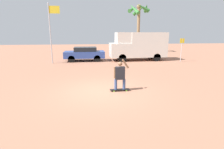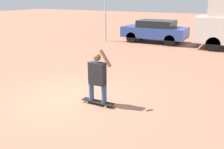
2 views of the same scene
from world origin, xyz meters
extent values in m
plane|color=#A36B51|center=(0.00, 0.00, 0.00)|extent=(80.00, 80.00, 0.00)
cube|color=black|center=(0.85, -0.08, 0.08)|extent=(0.97, 0.22, 0.02)
cylinder|color=#66C633|center=(0.54, -0.16, 0.04)|extent=(0.07, 0.03, 0.07)
cylinder|color=#66C633|center=(0.54, 0.01, 0.04)|extent=(0.07, 0.03, 0.07)
cylinder|color=#66C633|center=(1.15, -0.16, 0.04)|extent=(0.07, 0.03, 0.07)
cylinder|color=#66C633|center=(1.15, 0.01, 0.04)|extent=(0.07, 0.03, 0.07)
cylinder|color=#384C7A|center=(0.64, -0.08, 0.34)|extent=(0.14, 0.14, 0.50)
cylinder|color=#384C7A|center=(1.05, -0.08, 0.34)|extent=(0.14, 0.14, 0.50)
cube|color=#232328|center=(0.85, -0.08, 0.90)|extent=(0.46, 0.22, 0.62)
sphere|color=brown|center=(0.85, -0.08, 1.36)|extent=(0.20, 0.20, 0.20)
cylinder|color=brown|center=(0.59, -0.08, 0.94)|extent=(0.09, 0.09, 0.55)
cylinder|color=brown|center=(1.11, -0.08, 1.35)|extent=(0.36, 0.09, 0.46)
cylinder|color=black|center=(2.70, 8.95, 0.40)|extent=(0.79, 0.28, 0.79)
cylinder|color=black|center=(2.70, 10.85, 0.40)|extent=(0.79, 0.28, 0.79)
cylinder|color=black|center=(6.30, 8.95, 0.40)|extent=(0.79, 0.28, 0.79)
cylinder|color=black|center=(6.30, 10.85, 0.40)|extent=(0.79, 0.28, 0.79)
cube|color=silver|center=(2.62, 9.90, 1.10)|extent=(2.03, 2.18, 1.41)
cube|color=black|center=(2.21, 9.90, 1.38)|extent=(0.04, 1.85, 0.70)
cube|color=silver|center=(5.52, 9.90, 1.65)|extent=(3.78, 2.18, 2.50)
cube|color=silver|center=(2.92, 9.90, 2.35)|extent=(1.42, 2.01, 1.10)
cylinder|color=black|center=(-2.32, 9.26, 0.34)|extent=(0.68, 0.22, 0.68)
cylinder|color=black|center=(-2.32, 10.95, 0.34)|extent=(0.68, 0.22, 0.68)
cylinder|color=black|center=(0.21, 9.26, 0.34)|extent=(0.68, 0.22, 0.68)
cylinder|color=black|center=(0.21, 10.95, 0.34)|extent=(0.68, 0.22, 0.68)
cube|color=#2D4793|center=(-1.05, 10.11, 0.67)|extent=(4.07, 1.91, 0.66)
cube|color=black|center=(-0.95, 10.11, 1.21)|extent=(2.24, 1.68, 0.43)
cylinder|color=#8E704C|center=(6.69, 17.45, 3.26)|extent=(0.42, 0.42, 6.52)
sphere|color=#8E704C|center=(6.69, 17.45, 6.52)|extent=(0.67, 0.67, 0.67)
cone|color=#387F38|center=(7.68, 17.21, 6.34)|extent=(1.03, 2.18, 1.13)
cone|color=#387F38|center=(6.96, 18.42, 6.15)|extent=(2.05, 1.08, 1.66)
cone|color=#387F38|center=(5.93, 18.12, 6.28)|extent=(1.82, 1.95, 1.30)
cone|color=#387F38|center=(5.83, 16.90, 6.14)|extent=(1.52, 1.95, 1.71)
cone|color=#387F38|center=(6.94, 16.46, 6.28)|extent=(2.17, 1.08, 1.31)
cylinder|color=#B7B7BC|center=(-4.07, 8.96, 2.67)|extent=(0.09, 0.09, 5.34)
sphere|color=#B7B7BC|center=(-4.07, 8.96, 5.39)|extent=(0.12, 0.12, 0.12)
cube|color=yellow|center=(-3.56, 8.96, 4.86)|extent=(0.93, 0.02, 0.66)
cylinder|color=#B7B7BC|center=(8.49, 8.16, 1.16)|extent=(0.06, 0.06, 2.31)
cube|color=gold|center=(8.49, 8.15, 2.09)|extent=(0.44, 0.02, 0.44)
camera|label=1|loc=(-0.62, -8.15, 2.74)|focal=28.00mm
camera|label=2|loc=(4.25, -5.54, 2.91)|focal=40.00mm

